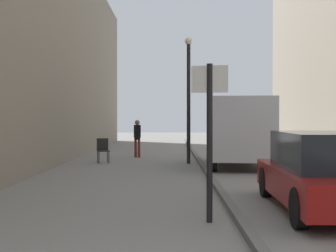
{
  "coord_description": "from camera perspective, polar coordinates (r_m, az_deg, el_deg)",
  "views": [
    {
      "loc": [
        0.46,
        -2.16,
        1.71
      ],
      "look_at": [
        0.37,
        12.55,
        1.46
      ],
      "focal_mm": 48.09,
      "sensor_mm": 36.0,
      "label": 1
    }
  ],
  "objects": [
    {
      "name": "ground_plane",
      "position": [
        14.27,
        -1.52,
        -5.9
      ],
      "size": [
        80.0,
        80.0,
        0.0
      ],
      "primitive_type": "plane",
      "color": "gray"
    },
    {
      "name": "kerb_strip",
      "position": [
        14.3,
        4.85,
        -5.64
      ],
      "size": [
        0.16,
        40.0,
        0.12
      ],
      "primitive_type": "cube",
      "color": "#615F5B",
      "rests_on": "ground_plane"
    },
    {
      "name": "pedestrian_main_foreground",
      "position": [
        19.68,
        -3.91,
        -1.25
      ],
      "size": [
        0.31,
        0.24,
        1.64
      ],
      "rotation": [
        0.0,
        0.0,
        2.8
      ],
      "color": "maroon",
      "rests_on": "ground_plane"
    },
    {
      "name": "delivery_van",
      "position": [
        16.21,
        8.93,
        -0.52
      ],
      "size": [
        2.4,
        5.03,
        2.4
      ],
      "rotation": [
        0.0,
        0.0,
        -0.07
      ],
      "color": "#B7B7BC",
      "rests_on": "ground_plane"
    },
    {
      "name": "parked_car",
      "position": [
        8.85,
        19.23,
        -5.54
      ],
      "size": [
        1.94,
        4.25,
        1.45
      ],
      "rotation": [
        0.0,
        0.0,
        -0.03
      ],
      "color": "maroon",
      "rests_on": "ground_plane"
    },
    {
      "name": "street_sign_post",
      "position": [
        7.38,
        5.29,
        -0.29
      ],
      "size": [
        0.6,
        0.14,
        2.6
      ],
      "rotation": [
        0.0,
        0.0,
        2.96
      ],
      "color": "black",
      "rests_on": "ground_plane"
    },
    {
      "name": "lamp_post",
      "position": [
        17.02,
        2.63,
        4.39
      ],
      "size": [
        0.28,
        0.28,
        4.76
      ],
      "color": "black",
      "rests_on": "ground_plane"
    },
    {
      "name": "cafe_chair_near_window",
      "position": [
        17.38,
        -8.25,
        -2.87
      ],
      "size": [
        0.55,
        0.55,
        0.94
      ],
      "rotation": [
        0.0,
        0.0,
        3.44
      ],
      "color": "black",
      "rests_on": "ground_plane"
    }
  ]
}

